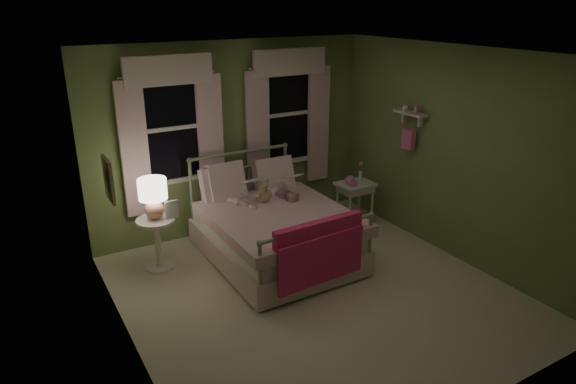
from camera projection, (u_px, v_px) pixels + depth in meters
room_shell at (317, 183)px, 5.30m from camera, size 4.20×4.20×4.20m
bed at (274, 231)px, 6.39m from camera, size 1.58×2.04×1.18m
pink_throw at (320, 245)px, 5.50m from camera, size 1.10×0.19×0.71m
child_left at (238, 183)px, 6.42m from camera, size 0.29×0.23×0.71m
child_right at (277, 173)px, 6.67m from camera, size 0.41×0.34×0.78m
book_left at (246, 186)px, 6.20m from camera, size 0.22×0.16×0.26m
book_right at (286, 181)px, 6.49m from camera, size 0.21×0.14×0.26m
teddy_bear at (263, 193)px, 6.47m from camera, size 0.23×0.19×0.31m
nightstand_left at (157, 237)px, 6.13m from camera, size 0.46×0.46×0.65m
table_lamp at (153, 195)px, 5.94m from camera, size 0.33×0.33×0.49m
book_nightstand at (166, 219)px, 6.03m from camera, size 0.17×0.23×0.02m
nightstand_right at (355, 190)px, 7.27m from camera, size 0.50×0.40×0.64m
pink_toy at (350, 180)px, 7.16m from camera, size 0.14×0.19×0.14m
bud_vase at (361, 171)px, 7.28m from camera, size 0.06×0.06×0.28m
window_left at (172, 123)px, 6.42m from camera, size 1.34×0.13×1.96m
window_right at (289, 109)px, 7.23m from camera, size 1.34×0.13×1.96m
wall_shelf at (409, 127)px, 6.69m from camera, size 0.15×0.50×0.60m
framed_picture at (109, 180)px, 4.79m from camera, size 0.03×0.32×0.42m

